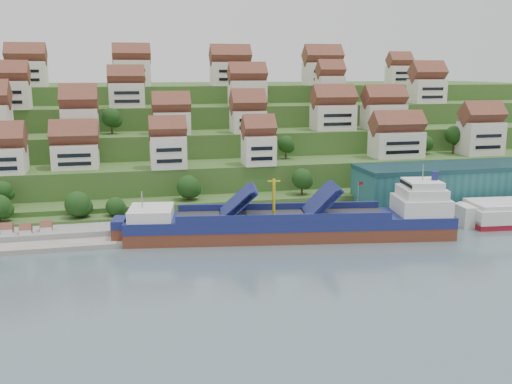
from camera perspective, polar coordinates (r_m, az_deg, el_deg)
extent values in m
plane|color=slate|center=(126.56, 4.26, -4.71)|extent=(300.00, 300.00, 0.00)
cube|color=gray|center=(146.54, 10.04, -2.07)|extent=(180.00, 14.00, 2.20)
cube|color=gray|center=(134.51, -21.82, -4.33)|extent=(45.00, 20.00, 1.00)
cube|color=#2D4C1E|center=(207.77, -2.69, 2.54)|extent=(260.00, 128.00, 4.00)
cube|color=#2D4C1E|center=(212.09, -2.94, 3.69)|extent=(260.00, 118.00, 11.00)
cube|color=#2D4C1E|center=(219.42, -3.31, 4.90)|extent=(260.00, 102.00, 18.00)
cube|color=#2D4C1E|center=(226.86, -3.66, 6.02)|extent=(260.00, 86.00, 25.00)
cube|color=#2D4C1E|center=(235.41, -4.03, 6.97)|extent=(260.00, 68.00, 31.00)
cube|color=silver|center=(157.27, -23.83, 2.93)|extent=(10.28, 8.66, 6.51)
cube|color=silver|center=(158.65, -17.59, 3.45)|extent=(11.78, 8.57, 6.37)
cube|color=silver|center=(152.90, -8.77, 3.98)|extent=(9.31, 7.03, 8.55)
cube|color=silver|center=(156.45, 0.26, 4.21)|extent=(8.40, 7.62, 8.04)
cube|color=silver|center=(174.98, 13.86, 4.63)|extent=(14.85, 8.26, 7.62)
cube|color=silver|center=(188.71, 21.52, 5.02)|extent=(12.15, 8.31, 9.96)
cube|color=silver|center=(169.92, -17.17, 6.66)|extent=(9.86, 8.98, 7.91)
cube|color=silver|center=(170.78, -8.45, 6.84)|extent=(10.63, 7.90, 6.44)
cube|color=silver|center=(173.13, -0.81, 7.06)|extent=(9.88, 8.56, 6.53)
cube|color=silver|center=(182.35, 7.70, 7.41)|extent=(12.84, 8.36, 7.80)
cube|color=silver|center=(188.21, 12.63, 7.37)|extent=(12.77, 8.18, 7.79)
cube|color=silver|center=(186.28, -23.34, 8.88)|extent=(10.86, 7.86, 8.34)
cube|color=silver|center=(185.14, -12.80, 9.42)|extent=(10.86, 7.30, 7.51)
cube|color=silver|center=(189.48, -0.87, 9.86)|extent=(11.71, 7.79, 8.11)
cube|color=silver|center=(197.44, 7.41, 10.05)|extent=(8.54, 7.14, 9.51)
cube|color=silver|center=(212.89, 16.69, 9.63)|extent=(11.36, 8.47, 8.25)
cube|color=silver|center=(208.17, -21.91, 10.89)|extent=(12.39, 8.03, 8.30)
cube|color=silver|center=(203.14, -12.28, 11.53)|extent=(12.15, 7.51, 8.75)
cube|color=silver|center=(206.93, -2.57, 11.71)|extent=(13.68, 8.15, 8.19)
cube|color=silver|center=(216.84, 6.65, 11.65)|extent=(13.43, 8.73, 8.08)
cube|color=silver|center=(232.38, 14.10, 11.27)|extent=(8.73, 7.05, 7.06)
ellipsoid|color=#1D4216|center=(149.35, -24.01, 0.13)|extent=(4.64, 4.64, 4.64)
ellipsoid|color=#1D4216|center=(151.39, 4.63, 1.35)|extent=(5.40, 5.40, 5.40)
ellipsoid|color=#1D4216|center=(145.67, -6.80, 0.52)|extent=(5.88, 5.88, 5.88)
ellipsoid|color=#1D4216|center=(183.82, 16.61, 4.71)|extent=(4.53, 4.53, 4.53)
ellipsoid|color=#1D4216|center=(188.39, 19.18, 5.40)|extent=(5.66, 5.66, 5.66)
ellipsoid|color=#1D4216|center=(166.99, 3.00, 4.83)|extent=(4.89, 4.89, 4.89)
ellipsoid|color=#1D4216|center=(193.26, 11.67, 7.81)|extent=(4.27, 4.27, 4.27)
ellipsoid|color=#1D4216|center=(176.23, -17.43, 6.78)|extent=(6.42, 6.42, 6.42)
ellipsoid|color=#1D4216|center=(174.25, -14.29, 7.25)|extent=(5.57, 5.57, 5.57)
ellipsoid|color=#1D4216|center=(193.87, 0.05, 10.33)|extent=(7.32, 7.32, 7.32)
ellipsoid|color=#1D4216|center=(203.80, 7.11, 10.34)|extent=(5.36, 5.36, 5.36)
ellipsoid|color=#1D4216|center=(204.49, 9.12, 9.65)|extent=(5.25, 5.25, 5.25)
ellipsoid|color=#1D4216|center=(138.62, -17.41, -1.17)|extent=(5.95, 5.95, 5.95)
ellipsoid|color=#1D4216|center=(138.39, -13.88, -1.43)|extent=(4.54, 4.54, 4.54)
cube|color=#225C5E|center=(161.89, 20.35, 0.91)|extent=(60.00, 15.00, 10.00)
cylinder|color=gray|center=(140.12, 10.15, -0.59)|extent=(0.16, 0.16, 8.00)
cube|color=maroon|center=(139.62, 10.43, 0.87)|extent=(1.20, 0.05, 0.80)
cube|color=white|center=(134.34, -23.59, -3.79)|extent=(2.40, 2.20, 2.20)
cube|color=white|center=(132.19, -22.00, -3.90)|extent=(2.40, 2.20, 2.20)
cube|color=white|center=(133.02, -20.20, -3.67)|extent=(2.40, 2.20, 2.20)
cube|color=brown|center=(127.17, 3.43, -4.15)|extent=(72.69, 21.54, 4.61)
cube|color=navy|center=(126.37, 3.45, -2.86)|extent=(72.71, 21.65, 2.39)
cube|color=silver|center=(125.41, -10.44, -2.07)|extent=(10.66, 11.75, 2.39)
cube|color=#262628|center=(125.83, 2.62, -2.35)|extent=(46.94, 16.09, 0.28)
cube|color=navy|center=(124.28, -2.01, -1.04)|extent=(8.33, 11.08, 6.37)
cube|color=navy|center=(126.35, 6.37, -0.89)|extent=(7.98, 11.03, 6.73)
cylinder|color=yellow|center=(124.67, 1.80, -0.56)|extent=(0.73, 0.73, 8.29)
cube|color=silver|center=(132.83, 16.17, -1.27)|extent=(12.48, 12.02, 3.68)
cube|color=silver|center=(132.21, 16.24, -0.03)|extent=(10.50, 10.65, 2.30)
cube|color=silver|center=(131.83, 16.29, 0.79)|extent=(8.51, 9.29, 1.66)
cylinder|color=navy|center=(132.51, 17.46, 1.55)|extent=(1.68, 1.68, 2.03)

